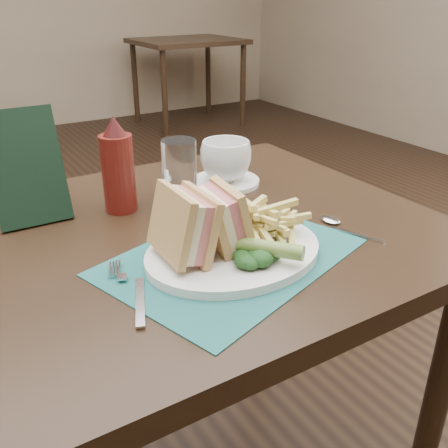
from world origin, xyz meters
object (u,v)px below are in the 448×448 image
Objects in this scene: placemat at (231,257)px; sandwich_half_a at (171,227)px; table_bg_right at (188,82)px; coffee_cup at (226,160)px; sandwich_half_b at (209,219)px; drinking_glass at (180,172)px; check_presenter at (26,168)px; table_main at (193,384)px; plate at (234,252)px; saucer at (226,181)px; ketchup_bottle at (118,165)px.

placemat is 0.12m from sandwich_half_a.
coffee_cup is at bearing -116.30° from table_bg_right.
sandwich_half_b is at bearing 151.49° from placemat.
check_presenter is (-0.27, 0.07, 0.04)m from drinking_glass.
sandwich_half_b is at bearing -106.03° from drinking_glass.
placemat reaches higher than table_bg_right.
table_bg_right is (1.79, 3.41, 0.00)m from table_main.
plate is 0.34m from saucer.
drinking_glass is at bearing -13.23° from check_presenter.
table_main is 0.49m from ketchup_bottle.
drinking_glass is at bearing -12.35° from ketchup_bottle.
drinking_glass is (0.04, 0.25, 0.06)m from placemat.
table_main is 0.48m from sandwich_half_a.
sandwich_half_b is 0.34m from coffee_cup.
table_main is 4.84× the size of ketchup_bottle.
table_main is 3.85m from table_bg_right.
table_bg_right is 8.03× the size of coffee_cup.
check_presenter is at bearing 176.48° from saucer.
sandwich_half_a is 0.76× the size of saucer.
saucer is at bearing -116.30° from table_bg_right.
sandwich_half_a is 1.02× the size of coffee_cup.
plate is (-1.78, -3.55, 0.38)m from table_bg_right.
coffee_cup is (-1.61, -3.26, 0.43)m from table_bg_right.
ketchup_bottle is at bearing 167.65° from drinking_glass.
check_presenter is (-2.02, -3.23, 0.48)m from table_bg_right.
saucer is 0.71× the size of check_presenter.
placemat is (0.01, -0.14, 0.38)m from table_main.
drinking_glass is 0.70× the size of ketchup_bottle.
check_presenter is at bearing 141.88° from table_main.
check_presenter is (-0.16, 0.04, 0.01)m from ketchup_bottle.
coffee_cup reaches higher than table_bg_right.
placemat is 1.87× the size of check_presenter.
ketchup_bottle is at bearing 106.30° from placemat.
plate is 2.93× the size of sandwich_half_b.
saucer is at bearing 0.00° from coffee_cup.
table_main is 7.86× the size of sandwich_half_a.
drinking_glass is (0.03, 0.25, 0.06)m from plate.
coffee_cup is (0.27, 0.28, -0.02)m from sandwich_half_a.
saucer is (-1.61, -3.26, 0.38)m from table_bg_right.
coffee_cup is (0.18, 0.16, 0.43)m from table_main.
saucer is at bearing 41.11° from table_main.
check_presenter is (-0.24, 0.32, 0.10)m from placemat.
check_presenter is at bearing 166.06° from drinking_glass.
placemat is at bearing -120.20° from saucer.
sandwich_half_a is 0.40m from saucer.
table_bg_right is at bearing 62.35° from table_main.
coffee_cup is (0.17, 0.29, 0.04)m from plate.
sandwich_half_a is at bearing -170.72° from sandwich_half_b.
saucer is 0.27m from ketchup_bottle.
placemat is 0.08m from sandwich_half_b.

